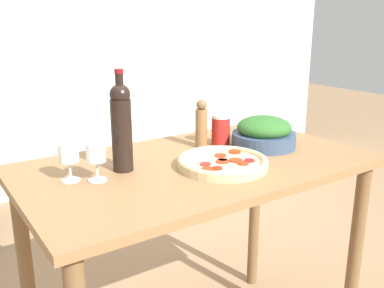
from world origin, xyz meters
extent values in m
cube|color=silver|center=(0.00, 2.29, 1.30)|extent=(6.40, 0.06, 2.60)
cube|color=olive|center=(0.00, 0.00, 0.90)|extent=(1.31, 0.75, 0.03)
cylinder|color=brown|center=(0.59, -0.31, 0.44)|extent=(0.06, 0.06, 0.89)
cylinder|color=brown|center=(-0.59, 0.31, 0.44)|extent=(0.06, 0.06, 0.89)
cylinder|color=brown|center=(0.59, 0.31, 0.44)|extent=(0.06, 0.06, 0.89)
cylinder|color=black|center=(-0.27, 0.07, 1.05)|extent=(0.07, 0.07, 0.26)
sphere|color=black|center=(-0.27, 0.07, 1.19)|extent=(0.07, 0.07, 0.07)
cylinder|color=black|center=(-0.27, 0.07, 1.23)|extent=(0.03, 0.03, 0.07)
cylinder|color=maroon|center=(-0.27, 0.07, 1.27)|extent=(0.03, 0.03, 0.02)
cylinder|color=silver|center=(-0.39, 0.02, 0.92)|extent=(0.06, 0.06, 0.00)
cylinder|color=silver|center=(-0.39, 0.02, 0.96)|extent=(0.01, 0.01, 0.06)
cylinder|color=white|center=(-0.39, 0.02, 1.02)|extent=(0.06, 0.06, 0.06)
cylinder|color=maroon|center=(-0.39, 0.02, 1.00)|extent=(0.06, 0.06, 0.02)
cylinder|color=silver|center=(-0.46, 0.07, 0.92)|extent=(0.06, 0.06, 0.00)
cylinder|color=silver|center=(-0.46, 0.07, 0.96)|extent=(0.01, 0.01, 0.06)
cylinder|color=white|center=(-0.46, 0.07, 1.02)|extent=(0.06, 0.06, 0.06)
cylinder|color=olive|center=(0.12, 0.15, 1.00)|extent=(0.05, 0.05, 0.16)
sphere|color=brown|center=(0.12, 0.15, 1.10)|extent=(0.04, 0.04, 0.04)
cylinder|color=#384C6B|center=(0.34, 0.01, 0.95)|extent=(0.27, 0.27, 0.06)
ellipsoid|color=#2D6628|center=(0.34, 0.01, 1.00)|extent=(0.23, 0.23, 0.09)
cylinder|color=#DBC189|center=(0.04, -0.10, 0.93)|extent=(0.33, 0.33, 0.02)
torus|color=#DBC189|center=(0.04, -0.10, 0.95)|extent=(0.33, 0.33, 0.02)
cylinder|color=red|center=(0.14, -0.05, 0.95)|extent=(0.05, 0.05, 0.01)
cylinder|color=red|center=(0.03, -0.11, 0.95)|extent=(0.05, 0.05, 0.01)
cylinder|color=red|center=(0.08, -0.17, 0.95)|extent=(0.04, 0.04, 0.01)
cylinder|color=red|center=(0.08, -0.13, 0.95)|extent=(0.05, 0.05, 0.01)
cylinder|color=red|center=(-0.04, -0.10, 0.95)|extent=(0.04, 0.04, 0.01)
cylinder|color=red|center=(0.12, -0.16, 0.95)|extent=(0.04, 0.04, 0.01)
cylinder|color=red|center=(-0.06, -0.15, 0.95)|extent=(0.05, 0.05, 0.01)
cylinder|color=red|center=(0.04, -0.10, 0.95)|extent=(0.04, 0.04, 0.01)
cylinder|color=red|center=(-0.03, -0.16, 0.95)|extent=(0.03, 0.03, 0.01)
cylinder|color=red|center=(0.07, -0.05, 0.95)|extent=(0.04, 0.04, 0.01)
cylinder|color=#B2231E|center=(0.21, 0.13, 0.98)|extent=(0.08, 0.08, 0.12)
cylinder|color=white|center=(0.21, 0.13, 1.04)|extent=(0.08, 0.08, 0.01)
camera|label=1|loc=(-0.87, -1.26, 1.43)|focal=40.00mm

